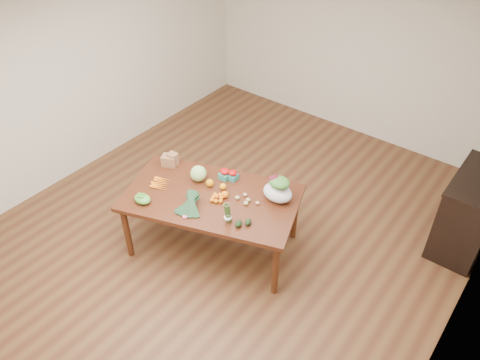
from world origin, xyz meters
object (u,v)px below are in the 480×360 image
Objects in this scene: cabbage at (198,174)px; paper_bag at (169,160)px; cabinet at (470,212)px; mandarin_cluster at (217,197)px; kale_bunch at (188,206)px; asparagus_bundle at (228,213)px; salad_bag at (278,190)px; dining_table at (213,222)px.

paper_bag is at bearing 179.51° from cabbage.
cabbage is at bearing -146.58° from cabinet.
kale_bunch reaches higher than mandarin_cluster.
cabinet is 2.77m from asparagus_bundle.
paper_bag is at bearing -150.84° from cabinet.
paper_bag is 1.36m from salad_bag.
kale_bunch is at bearing -114.15° from dining_table.
salad_bag reaches higher than paper_bag.
cabinet reaches higher than mandarin_cluster.
cabbage is at bearing 159.60° from mandarin_cluster.
cabbage reaches higher than mandarin_cluster.
paper_bag is 0.46m from cabbage.
cabbage is 0.73× the size of asparagus_bundle.
paper_bag is at bearing -169.05° from salad_bag.
dining_table is 0.56m from kale_bunch.
mandarin_cluster is (0.09, -0.01, 0.41)m from dining_table.
mandarin_cluster is 0.55× the size of salad_bag.
kale_bunch is at bearing -59.80° from cabbage.
cabinet is 2.55× the size of kale_bunch.
salad_bag is at bearing 30.01° from kale_bunch.
cabbage reaches higher than paper_bag.
salad_bag is (0.59, 0.39, 0.50)m from dining_table.
mandarin_cluster is at bearing -20.40° from cabbage.
asparagus_bundle is (1.14, -0.34, 0.05)m from paper_bag.
cabinet is at bearing 33.42° from cabbage.
dining_table is 7.41× the size of asparagus_bundle.
mandarin_cluster is 0.37m from asparagus_bundle.
asparagus_bundle is (0.40, -0.21, 0.50)m from dining_table.
asparagus_bundle is at bearing -132.66° from cabinet.
kale_bunch reaches higher than paper_bag.
paper_bag is at bearing 128.06° from kale_bunch.
mandarin_cluster reaches higher than dining_table.
dining_table is at bearing -141.25° from cabinet.
dining_table is 0.42m from mandarin_cluster.
kale_bunch is (-0.11, -0.32, 0.04)m from mandarin_cluster.
salad_bag is at bearing 52.61° from asparagus_bundle.
asparagus_bundle is at bearing -107.98° from salad_bag.
dining_table is at bearing 171.08° from mandarin_cluster.
salad_bag is (0.19, 0.60, 0.00)m from asparagus_bundle.
asparagus_bundle reaches higher than paper_bag.
salad_bag reaches higher than cabbage.
kale_bunch is 1.60× the size of asparagus_bundle.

